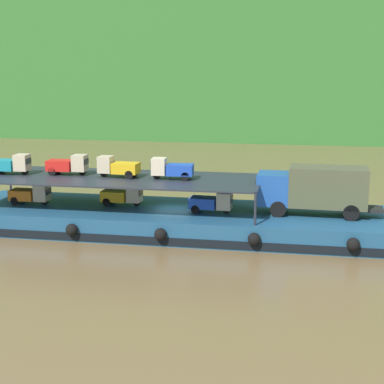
% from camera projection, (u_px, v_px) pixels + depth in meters
% --- Properties ---
extents(ground_plane, '(400.00, 400.00, 0.00)m').
position_uv_depth(ground_plane, '(174.00, 231.00, 40.26)').
color(ground_plane, brown).
extents(cargo_barge, '(28.19, 7.91, 1.50)m').
position_uv_depth(cargo_barge, '(174.00, 220.00, 40.07)').
color(cargo_barge, navy).
rests_on(cargo_barge, ground).
extents(covered_lorry, '(7.91, 2.49, 3.10)m').
position_uv_depth(covered_lorry, '(315.00, 189.00, 38.07)').
color(covered_lorry, '#1E4C99').
rests_on(covered_lorry, cargo_barge).
extents(cargo_rack, '(18.99, 6.50, 2.00)m').
position_uv_depth(cargo_rack, '(118.00, 178.00, 40.23)').
color(cargo_rack, '#232833').
rests_on(cargo_rack, cargo_barge).
extents(mini_truck_lower_stern, '(2.77, 1.25, 1.38)m').
position_uv_depth(mini_truck_lower_stern, '(31.00, 194.00, 41.28)').
color(mini_truck_lower_stern, orange).
rests_on(mini_truck_lower_stern, cargo_barge).
extents(mini_truck_lower_aft, '(2.77, 1.26, 1.38)m').
position_uv_depth(mini_truck_lower_aft, '(123.00, 195.00, 40.92)').
color(mini_truck_lower_aft, gold).
rests_on(mini_truck_lower_aft, cargo_barge).
extents(mini_truck_lower_mid, '(2.80, 1.30, 1.38)m').
position_uv_depth(mini_truck_lower_mid, '(212.00, 202.00, 38.86)').
color(mini_truck_lower_mid, '#1E47B7').
rests_on(mini_truck_lower_mid, cargo_barge).
extents(mini_truck_upper_stern, '(2.76, 1.24, 1.38)m').
position_uv_depth(mini_truck_upper_stern, '(11.00, 164.00, 41.30)').
color(mini_truck_upper_stern, teal).
rests_on(mini_truck_upper_stern, cargo_rack).
extents(mini_truck_upper_mid, '(2.76, 1.23, 1.38)m').
position_uv_depth(mini_truck_upper_mid, '(68.00, 165.00, 41.10)').
color(mini_truck_upper_mid, red).
rests_on(mini_truck_upper_mid, cargo_rack).
extents(mini_truck_upper_fore, '(2.79, 1.28, 1.38)m').
position_uv_depth(mini_truck_upper_fore, '(118.00, 167.00, 40.22)').
color(mini_truck_upper_fore, gold).
rests_on(mini_truck_upper_fore, cargo_rack).
extents(mini_truck_upper_bow, '(2.79, 1.30, 1.38)m').
position_uv_depth(mini_truck_upper_bow, '(172.00, 169.00, 39.52)').
color(mini_truck_upper_bow, '#1E47B7').
rests_on(mini_truck_upper_bow, cargo_rack).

